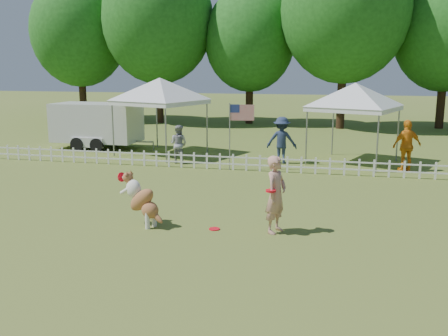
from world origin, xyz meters
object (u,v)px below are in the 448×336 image
dog (142,200)px  cargo_trailer (97,125)px  flag_pole (230,137)px  spectator_a (179,144)px  spectator_c (407,146)px  canopy_tent_right (354,124)px  handler (276,195)px  frisbee_on_turf (214,229)px  canopy_tent_left (161,117)px  spectator_b (282,140)px

dog → cargo_trailer: (-6.55, 10.44, 0.44)m
flag_pole → spectator_a: size_ratio=1.62×
flag_pole → spectator_c: 6.45m
canopy_tent_right → flag_pole: 5.08m
handler → canopy_tent_right: (1.85, 9.17, 0.65)m
handler → spectator_a: (-4.83, 7.54, -0.13)m
dog → frisbee_on_turf: 1.85m
cargo_trailer → spectator_a: bearing=-27.8°
dog → canopy_tent_right: bearing=85.1°
handler → spectator_a: 8.95m
handler → dog: bearing=115.1°
handler → spectator_a: handler is taller
canopy_tent_left → canopy_tent_right: size_ratio=1.05×
handler → frisbee_on_turf: bearing=116.3°
frisbee_on_turf → spectator_c: bearing=57.6°
handler → cargo_trailer: (-9.70, 10.19, 0.18)m
spectator_c → flag_pole: bearing=-14.5°
frisbee_on_turf → flag_pole: bearing=99.7°
handler → canopy_tent_left: bearing=54.3°
canopy_tent_left → canopy_tent_right: canopy_tent_left is taller
handler → spectator_c: spectator_c is taller
dog → canopy_tent_left: size_ratio=0.39×
frisbee_on_turf → cargo_trailer: bearing=128.7°
canopy_tent_left → spectator_c: canopy_tent_left is taller
frisbee_on_turf → spectator_a: 8.44m
dog → flag_pole: 7.00m
dog → canopy_tent_right: size_ratio=0.41×
canopy_tent_left → spectator_a: size_ratio=2.11×
dog → frisbee_on_turf: dog is taller
canopy_tent_right → flag_pole: size_ratio=1.25×
spectator_b → cargo_trailer: bearing=-10.1°
spectator_b → canopy_tent_left: bearing=-8.0°
flag_pole → canopy_tent_left: bearing=135.0°
cargo_trailer → spectator_b: 9.00m
handler → frisbee_on_turf: 1.67m
spectator_a → dog: bearing=115.0°
cargo_trailer → spectator_c: cargo_trailer is taller
flag_pole → spectator_a: flag_pole is taller
canopy_tent_left → spectator_c: bearing=11.5°
handler → canopy_tent_left: 11.22m
canopy_tent_right → canopy_tent_left: bearing=-160.9°
canopy_tent_right → spectator_a: (-6.68, -1.63, -0.78)m
canopy_tent_left → handler: bearing=-37.0°
frisbee_on_turf → spectator_a: (-3.42, 7.68, 0.75)m
cargo_trailer → spectator_c: 13.62m
handler → spectator_b: size_ratio=0.97×
canopy_tent_right → flag_pole: (-4.43, -2.47, -0.31)m
dog → spectator_a: 7.96m
spectator_c → spectator_b: bearing=-31.8°
canopy_tent_left → spectator_a: canopy_tent_left is taller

